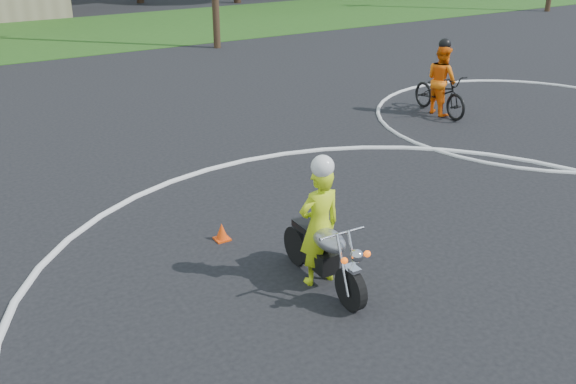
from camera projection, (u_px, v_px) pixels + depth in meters
grass_strip at (56, 36)px, 28.18m from camera, size 120.00×10.00×0.02m
course_markings at (473, 218)px, 11.43m from camera, size 19.05×19.05×0.12m
primary_motorcycle at (324, 254)px, 9.20m from camera, size 0.72×2.05×1.08m
rider_primary_grp at (320, 223)px, 9.13m from camera, size 0.67×0.45×2.00m
rider_second_grp at (441, 88)px, 17.13m from camera, size 0.93×2.17×2.03m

